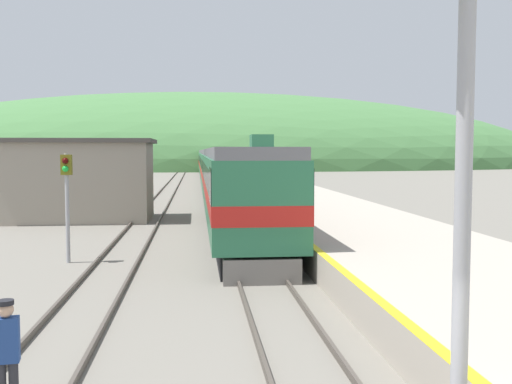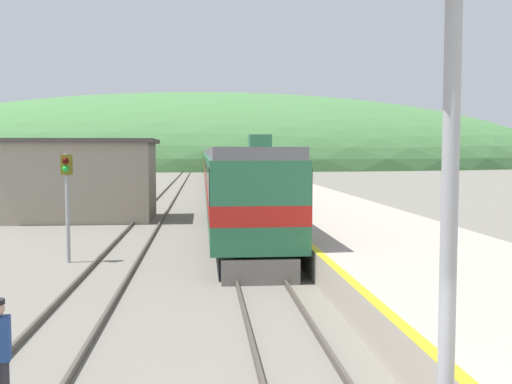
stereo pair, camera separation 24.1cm
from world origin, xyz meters
TOP-DOWN VIEW (x-y plane):
  - track_main at (0.00, 70.00)m, footprint 1.52×180.00m
  - track_siding at (-4.71, 70.00)m, footprint 1.52×180.00m
  - platform at (5.00, 50.00)m, footprint 6.77×140.00m
  - distant_hills at (0.00, 147.15)m, footprint 182.20×81.99m
  - station_shed at (-8.82, 29.73)m, footprint 8.98×5.64m
  - express_train_lead_car at (0.00, 22.28)m, footprint 3.02×21.02m
  - carriage_second at (0.00, 43.93)m, footprint 3.01×20.07m
  - carriage_third at (0.00, 64.88)m, footprint 3.01×20.07m
  - carriage_fourth at (0.00, 85.83)m, footprint 3.01×20.07m
  - carriage_fifth at (0.00, 106.77)m, footprint 3.01×20.07m
  - signal_mast_main at (1.21, 1.56)m, footprint 2.20×0.42m
  - signal_post_siding at (-6.45, 16.30)m, footprint 0.36×0.42m

SIDE VIEW (x-z plane):
  - distant_hills at x=0.00m, z-range -18.41..18.41m
  - track_main at x=0.00m, z-range 0.00..0.16m
  - track_siding at x=-4.71m, z-range 0.00..0.16m
  - platform at x=5.00m, z-range -0.01..0.95m
  - carriage_second at x=0.00m, z-range 0.18..4.25m
  - carriage_third at x=0.00m, z-range 0.18..4.25m
  - carriage_fourth at x=0.00m, z-range 0.18..4.25m
  - carriage_fifth at x=0.00m, z-range 0.18..4.25m
  - express_train_lead_car at x=0.00m, z-range 0.01..4.44m
  - station_shed at x=-8.82m, z-range 0.02..4.65m
  - signal_post_siding at x=-6.45m, z-range 0.84..4.71m
  - signal_mast_main at x=1.21m, z-range 1.23..9.11m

